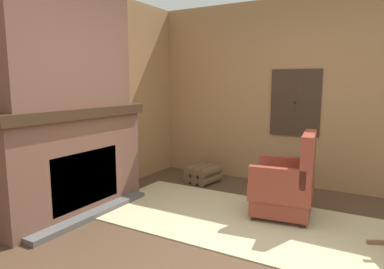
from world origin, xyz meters
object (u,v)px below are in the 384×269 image
(armchair, at_px, (286,186))
(firewood_stack, at_px, (203,174))
(oil_lamp_vase, at_px, (20,101))
(storage_case, at_px, (94,99))
(decorative_plate_on_mantel, at_px, (68,97))

(armchair, relative_size, firewood_stack, 1.97)
(oil_lamp_vase, distance_m, storage_case, 0.96)
(firewood_stack, distance_m, decorative_plate_on_mantel, 2.27)
(armchair, bearing_deg, decorative_plate_on_mantel, 17.78)
(storage_case, xyz_separation_m, decorative_plate_on_mantel, (-0.02, -0.37, 0.04))
(armchair, xyz_separation_m, firewood_stack, (-1.43, 0.71, -0.22))
(decorative_plate_on_mantel, bearing_deg, armchair, 25.37)
(armchair, height_order, oil_lamp_vase, oil_lamp_vase)
(firewood_stack, bearing_deg, oil_lamp_vase, -107.95)
(decorative_plate_on_mantel, bearing_deg, oil_lamp_vase, -88.08)
(firewood_stack, relative_size, oil_lamp_vase, 1.67)
(armchair, bearing_deg, storage_case, 9.73)
(firewood_stack, bearing_deg, storage_case, -118.69)
(oil_lamp_vase, height_order, decorative_plate_on_mantel, oil_lamp_vase)
(storage_case, height_order, decorative_plate_on_mantel, decorative_plate_on_mantel)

